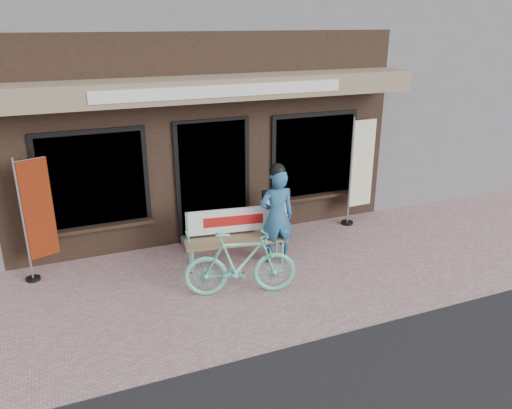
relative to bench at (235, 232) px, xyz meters
name	(u,v)px	position (x,y,z in m)	size (l,w,h in m)	color
ground	(255,288)	(-0.03, -0.94, -0.52)	(70.00, 70.00, 0.00)	#C19394
storefront	(168,58)	(-0.03, 4.02, 2.47)	(7.00, 6.77, 6.00)	black
neighbor_right_near	(457,56)	(8.47, 4.56, 2.28)	(10.00, 7.00, 5.60)	slate
bench	(235,232)	(0.00, 0.00, 0.00)	(1.69, 0.65, 0.89)	#69CDB1
person	(277,214)	(0.64, -0.24, 0.30)	(0.61, 0.43, 1.68)	#2A6191
bicycle	(240,263)	(-0.28, -1.01, -0.04)	(0.46, 1.63, 0.98)	#69CDB1
nobori_red	(36,216)	(-2.92, 0.64, 0.48)	(0.57, 0.31, 1.95)	gray
nobori_cream	(360,169)	(2.80, 0.69, 0.56)	(0.62, 0.24, 2.11)	gray
menu_stand	(276,216)	(0.93, 0.42, -0.01)	(0.51, 0.17, 1.00)	black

